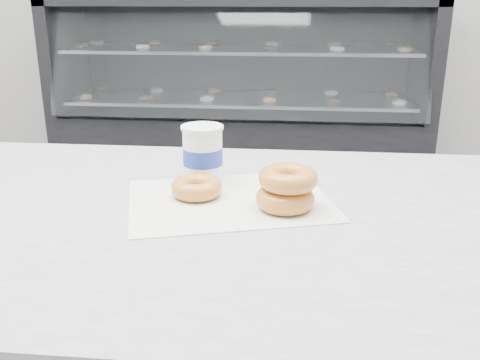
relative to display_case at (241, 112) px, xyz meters
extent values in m
cube|color=#B9B9BE|center=(0.00, -2.72, 0.39)|extent=(3.06, 0.76, 0.04)
cube|color=black|center=(0.00, -0.02, -0.24)|extent=(2.40, 0.70, 0.50)
cube|color=black|center=(0.00, 0.30, 0.38)|extent=(2.40, 0.06, 0.75)
cube|color=black|center=(-1.16, -0.02, 0.38)|extent=(0.08, 0.70, 0.75)
cube|color=black|center=(1.16, -0.02, 0.38)|extent=(0.08, 0.70, 0.75)
cube|color=white|center=(0.00, -0.33, 0.38)|extent=(2.28, 0.16, 0.70)
cube|color=silver|center=(0.00, -0.02, 0.09)|extent=(2.20, 0.55, 0.02)
cube|color=silver|center=(0.00, -0.02, 0.41)|extent=(2.20, 0.55, 0.02)
cube|color=silver|center=(0.24, -2.67, 0.41)|extent=(0.40, 0.34, 0.00)
torus|color=gold|center=(0.18, -2.66, 0.43)|extent=(0.12, 0.12, 0.03)
torus|color=gold|center=(0.34, -2.70, 0.43)|extent=(0.10, 0.10, 0.03)
torus|color=gold|center=(0.34, -2.70, 0.46)|extent=(0.11, 0.11, 0.03)
cylinder|color=white|center=(0.18, -2.57, 0.46)|extent=(0.10, 0.10, 0.11)
cylinder|color=white|center=(0.18, -2.57, 0.51)|extent=(0.08, 0.08, 0.01)
cylinder|color=#1C369C|center=(0.18, -2.57, 0.46)|extent=(0.10, 0.10, 0.03)
camera|label=1|loc=(0.35, -3.52, 0.75)|focal=40.00mm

